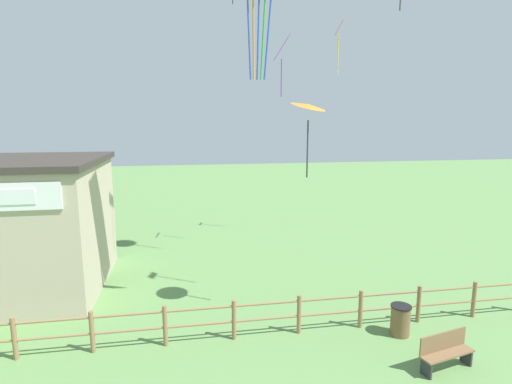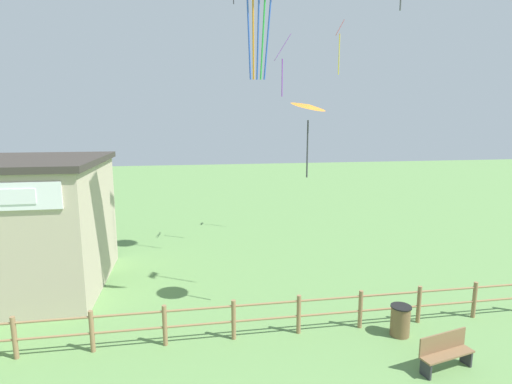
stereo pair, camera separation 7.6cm
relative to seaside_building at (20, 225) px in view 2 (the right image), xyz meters
name	(u,v)px [view 2 (the right image)]	position (x,y,z in m)	size (l,w,h in m)	color
wooden_fence	(267,315)	(8.99, -5.29, -1.95)	(18.98, 0.14, 1.29)	olive
seaside_building	(20,225)	(0.00, 0.00, 0.00)	(6.49, 6.63, 5.31)	#B7A88E
park_bench_near_fence	(445,351)	(13.47, -7.80, -2.13)	(1.69, 0.76, 1.02)	brown
trash_bin	(400,321)	(13.18, -5.96, -2.17)	(0.65, 0.65, 0.99)	brown
kite_red_diamond	(340,38)	(14.94, 4.76, 8.51)	(0.52, 0.64, 2.79)	red
kite_purple_streamer	(282,52)	(11.39, 3.11, 7.40)	(0.83, 1.03, 2.90)	purple
kite_orange_delta	(308,107)	(10.51, -4.28, 4.49)	(1.60, 1.59, 2.50)	orange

